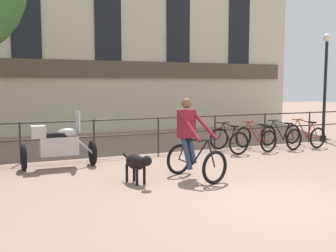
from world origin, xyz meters
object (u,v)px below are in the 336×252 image
Objects in this scene: parked_bicycle_mid_left at (256,138)px; dog at (137,163)px; cyclist_with_bike at (192,142)px; street_lamp at (325,81)px; parked_motorcycle at (58,145)px; parked_bicycle_mid_right at (281,137)px; parked_bicycle_near_lamp at (229,140)px; parked_bicycle_far_end at (305,135)px.

dog is at bearing 18.27° from parked_bicycle_mid_left.
street_lamp is at bearing 8.59° from cyclist_with_bike.
parked_motorcycle is 1.45× the size of parked_bicycle_mid_right.
dog is 0.28× the size of street_lamp.
parked_bicycle_mid_left is (3.40, 2.43, -0.41)m from cyclist_with_bike.
parked_bicycle_mid_right is at bearing 13.52° from cyclist_with_bike.
parked_bicycle_mid_left is at bearing 14.59° from dog.
parked_bicycle_near_lamp is 2.87m from parked_bicycle_far_end.
parked_bicycle_far_end is at bearing -157.28° from street_lamp.
parked_bicycle_mid_left is 1.04× the size of parked_bicycle_far_end.
dog is 8.60m from street_lamp.
parked_bicycle_mid_left is 1.01× the size of parked_bicycle_mid_right.
dog is 0.91× the size of parked_bicycle_near_lamp.
street_lamp reaches higher than dog.
parked_bicycle_near_lamp is 0.30× the size of street_lamp.
parked_motorcycle is at bearing -6.96° from parked_bicycle_mid_left.
parked_bicycle_mid_left is at bearing -86.83° from parked_motorcycle.
parked_bicycle_mid_right is at bearing 178.90° from parked_bicycle_near_lamp.
street_lamp reaches higher than parked_bicycle_mid_left.
dog is at bearing 15.93° from parked_bicycle_mid_right.
cyclist_with_bike is at bearing 25.91° from parked_bicycle_mid_left.
parked_bicycle_near_lamp is at bearing -86.31° from parked_motorcycle.
parked_bicycle_mid_left reaches higher than dog.
parked_bicycle_far_end is (0.96, -0.00, 0.00)m from parked_bicycle_mid_right.
parked_bicycle_mid_left is at bearing -7.75° from parked_bicycle_mid_right.
street_lamp is at bearing 7.62° from dog.
cyclist_with_bike reaches higher than parked_bicycle_near_lamp.
parked_bicycle_far_end is 0.31× the size of street_lamp.
parked_motorcycle is at bearing 2.07° from parked_bicycle_near_lamp.
parked_motorcycle is at bearing 123.15° from cyclist_with_bike.
cyclist_with_bike is 5.86m from parked_bicycle_far_end.
cyclist_with_bike is 1.51× the size of parked_bicycle_near_lamp.
cyclist_with_bike reaches higher than dog.
parked_bicycle_far_end is (7.78, 0.27, -0.20)m from parked_motorcycle.
parked_bicycle_mid_left is 3.73m from street_lamp.
dog is 6.10m from parked_bicycle_mid_right.
cyclist_with_bike is at bearing 20.22° from parked_bicycle_far_end.
dog is at bearing -159.09° from street_lamp.
parked_bicycle_mid_right reaches higher than dog.
parked_bicycle_far_end is (1.91, -0.00, -0.00)m from parked_bicycle_mid_left.
parked_bicycle_mid_right is (1.91, 0.00, 0.00)m from parked_bicycle_near_lamp.
cyclist_with_bike is 1.66× the size of dog.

